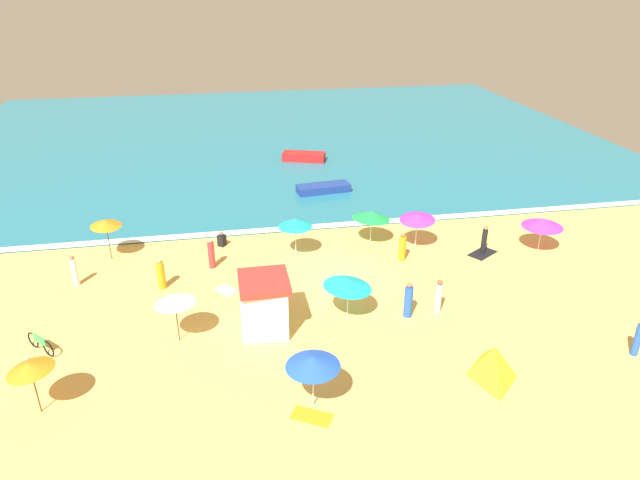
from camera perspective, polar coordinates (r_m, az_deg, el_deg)
name	(u,v)px	position (r m, az deg, el deg)	size (l,w,h in m)	color
ground_plane	(335,277)	(29.40, 1.52, -3.75)	(60.00, 60.00, 0.00)	#EDBC60
ocean_water	(275,136)	(55.25, -4.53, 10.36)	(60.00, 44.00, 0.10)	teal
wave_breaker_foam	(314,227)	(34.89, -0.59, 1.36)	(57.00, 0.70, 0.01)	white
lifeguard_cabana	(265,304)	(24.82, -5.55, -6.36)	(2.16, 2.26, 2.55)	white
beach_umbrella_0	(417,217)	(32.24, 9.74, 2.30)	(2.78, 2.78, 2.15)	silver
beach_umbrella_1	(295,223)	(30.80, -2.50, 1.75)	(2.16, 2.16, 2.22)	silver
beach_umbrella_2	(348,283)	(25.50, 2.82, -4.36)	(2.40, 2.37, 1.98)	silver
beach_umbrella_3	(174,299)	(24.30, -14.38, -5.76)	(2.46, 2.45, 2.31)	#4C3823
beach_umbrella_4	(30,367)	(22.40, -27.09, -11.24)	(1.83, 1.81, 2.23)	#4C3823
beach_umbrella_5	(313,361)	(20.33, -0.72, -12.07)	(2.64, 2.64, 2.17)	silver
beach_umbrella_6	(371,215)	(32.55, 5.16, 2.51)	(2.73, 2.71, 2.03)	silver
beach_umbrella_7	(543,223)	(33.86, 21.42, 1.64)	(3.12, 3.12, 1.95)	silver
beach_umbrella_8	(106,223)	(32.41, -20.68, 1.57)	(2.28, 2.28, 2.35)	#4C3823
beach_tent	(494,362)	(23.39, 16.99, -11.58)	(1.88, 2.38, 1.35)	yellow
parked_bicycle	(40,343)	(26.52, -26.21, -9.27)	(1.33, 1.32, 0.76)	black
beachgoer_1	(638,338)	(26.76, 29.25, -8.58)	(0.41, 0.41, 1.67)	blue
beachgoer_2	(408,301)	(26.14, 8.85, -6.03)	(0.50, 0.50, 1.76)	blue
beachgoer_3	(222,240)	(33.02, -9.81, 0.01)	(0.55, 0.55, 0.85)	black
beachgoer_4	(439,297)	(26.66, 11.79, -5.57)	(0.40, 0.40, 1.70)	white
beachgoer_5	(402,247)	(31.14, 8.25, -0.73)	(0.43, 0.43, 1.61)	orange
beachgoer_6	(161,275)	(29.16, -15.64, -3.37)	(0.46, 0.46, 1.62)	orange
beachgoer_7	(484,240)	(32.82, 16.13, 0.00)	(0.38, 0.38, 1.65)	black
beachgoer_8	(29,368)	(25.19, -27.12, -11.38)	(0.41, 0.41, 0.90)	orange
beachgoer_9	(74,271)	(30.85, -23.40, -2.87)	(0.42, 0.42, 1.66)	white
beachgoer_10	(211,254)	(30.53, -10.83, -1.39)	(0.49, 0.49, 1.69)	red
beach_towel_0	(312,416)	(21.12, -0.82, -17.26)	(1.64, 1.37, 0.01)	orange
beach_towel_1	(226,290)	(28.61, -9.38, -4.99)	(1.22, 1.29, 0.01)	white
beach_towel_2	(482,253)	(33.07, 15.96, -1.30)	(1.93, 1.72, 0.01)	black
small_boat_0	(323,188)	(40.44, 0.34, 5.22)	(3.86, 1.74, 0.53)	navy
small_boat_1	(304,157)	(47.36, -1.63, 8.36)	(3.68, 2.32, 0.69)	red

